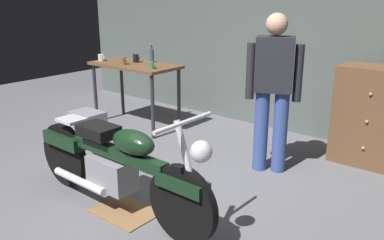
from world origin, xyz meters
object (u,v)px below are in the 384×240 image
at_px(storage_bin, 88,124).
at_px(person_standing, 273,87).
at_px(motorcycle, 116,163).
at_px(wooden_dresser, 373,117).
at_px(mug_black_matte, 136,58).
at_px(bottle, 152,56).
at_px(mug_brown_stoneware, 123,61).
at_px(mug_green_speckled, 152,65).
at_px(mug_white_ceramic, 101,58).

bearing_deg(storage_bin, person_standing, 13.13).
distance_m(motorcycle, wooden_dresser, 2.85).
xyz_separation_m(mug_black_matte, bottle, (0.18, 0.14, 0.04)).
distance_m(mug_brown_stoneware, mug_black_matte, 0.23).
distance_m(motorcycle, person_standing, 1.79).
relative_size(person_standing, mug_black_matte, 14.27).
distance_m(person_standing, mug_black_matte, 2.35).
relative_size(motorcycle, person_standing, 1.31).
distance_m(mug_green_speckled, bottle, 0.50).
relative_size(wooden_dresser, bottle, 4.56).
relative_size(motorcycle, mug_black_matte, 18.72).
xyz_separation_m(wooden_dresser, bottle, (-2.94, -0.46, 0.45)).
bearing_deg(mug_black_matte, person_standing, -6.71).
bearing_deg(motorcycle, mug_green_speckled, 126.31).
bearing_deg(mug_green_speckled, bottle, 134.24).
xyz_separation_m(person_standing, storage_bin, (-2.42, -0.56, -0.76)).
bearing_deg(person_standing, motorcycle, 44.63).
bearing_deg(mug_brown_stoneware, bottle, 63.88).
bearing_deg(person_standing, mug_black_matte, -31.50).
distance_m(storage_bin, mug_white_ceramic, 1.07).
relative_size(motorcycle, wooden_dresser, 1.99).
distance_m(person_standing, mug_white_ceramic, 2.82).
height_order(wooden_dresser, mug_white_ceramic, wooden_dresser).
height_order(person_standing, mug_white_ceramic, person_standing).
bearing_deg(mug_black_matte, storage_bin, -95.84).
distance_m(mug_white_ceramic, bottle, 0.76).
height_order(person_standing, mug_black_matte, person_standing).
xyz_separation_m(motorcycle, bottle, (-1.55, 2.03, 0.55)).
bearing_deg(wooden_dresser, person_standing, -131.96).
bearing_deg(mug_white_ceramic, motorcycle, -36.93).
bearing_deg(mug_brown_stoneware, motorcycle, -43.84).
bearing_deg(motorcycle, storage_bin, 150.54).
distance_m(mug_green_speckled, mug_black_matte, 0.57).
xyz_separation_m(mug_white_ceramic, bottle, (0.67, 0.37, 0.05)).
bearing_deg(motorcycle, person_standing, 70.12).
bearing_deg(wooden_dresser, storage_bin, -155.84).
distance_m(storage_bin, mug_brown_stoneware, 0.99).
bearing_deg(storage_bin, wooden_dresser, 24.16).
bearing_deg(bottle, mug_black_matte, -142.75).
relative_size(storage_bin, mug_green_speckled, 4.28).
bearing_deg(mug_white_ceramic, storage_bin, -56.75).
xyz_separation_m(mug_brown_stoneware, mug_white_ceramic, (-0.48, 0.00, -0.00)).
height_order(mug_brown_stoneware, mug_black_matte, mug_black_matte).
xyz_separation_m(wooden_dresser, storage_bin, (-3.20, -1.44, -0.38)).
xyz_separation_m(mug_brown_stoneware, mug_black_matte, (0.00, 0.23, 0.01)).
relative_size(person_standing, storage_bin, 3.80).
bearing_deg(person_standing, bottle, -35.62).
bearing_deg(mug_brown_stoneware, wooden_dresser, 14.93).
distance_m(mug_white_ceramic, mug_black_matte, 0.54).
distance_m(motorcycle, mug_black_matte, 2.61).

